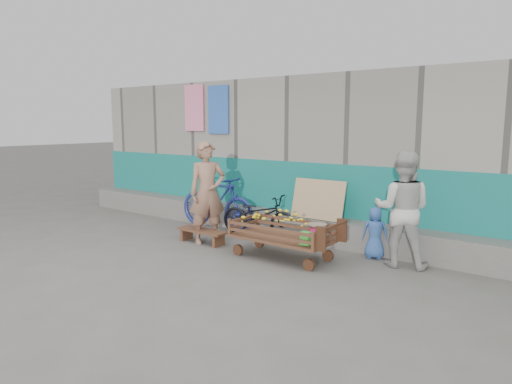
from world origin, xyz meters
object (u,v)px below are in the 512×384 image
Objects in this scene: bench at (202,233)px; vendor_man at (207,193)px; woman at (402,209)px; child at (375,233)px; banana_cart at (281,227)px; bicycle_dark at (259,215)px; bicycle_blue at (216,202)px.

vendor_man reaches higher than bench.
woman reaches higher than child.
banana_cart reaches higher than bench.
child reaches higher than bicycle_dark.
bicycle_blue is at bearing 63.75° from vendor_man.
vendor_man is (0.06, 0.09, 0.73)m from bench.
vendor_man is (-1.57, 0.01, 0.40)m from banana_cart.
bench is at bearing -152.49° from bicycle_blue.
child is 0.45× the size of bicycle_blue.
banana_cart is 2.10× the size of child.
bicycle_blue is (-0.60, 0.91, -0.35)m from vendor_man.
bicycle_blue is at bearing -21.03° from child.
child is (1.20, 0.88, -0.09)m from banana_cart.
child is (2.83, 0.96, 0.23)m from bench.
banana_cart is at bearing -60.26° from vendor_man.
banana_cart is 1.62m from vendor_man.
bicycle_dark is at bearing -21.60° from child.
child is at bearing -42.31° from vendor_man.
vendor_man is 1.05× the size of woman.
child is at bearing 18.85° from bench.
vendor_man is at bearing -0.10° from woman.
woman is at bearing -46.95° from vendor_man.
child is (2.77, 0.87, -0.49)m from vendor_man.
bench is 0.54× the size of vendor_man.
bicycle_blue is at bearing -15.47° from woman.
bicycle_dark is (-2.78, 0.18, -0.46)m from woman.
child is 3.37m from bicycle_blue.
bicycle_dark reaches higher than bench.
woman is at bearing -103.59° from bicycle_dark.
woman is at bearing 14.15° from bench.
bicycle_dark is at bearing 140.13° from banana_cart.
vendor_man reaches higher than bicycle_blue.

